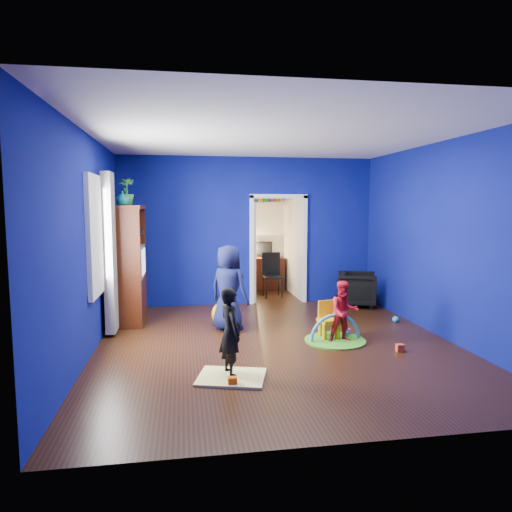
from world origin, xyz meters
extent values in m
cube|color=black|center=(0.00, 0.00, 0.00)|extent=(5.00, 5.50, 0.01)
cube|color=white|center=(0.00, 0.00, 2.90)|extent=(5.00, 5.50, 0.01)
cube|color=navy|center=(0.00, 2.75, 1.45)|extent=(5.00, 0.02, 2.90)
cube|color=navy|center=(0.00, -2.75, 1.45)|extent=(5.00, 0.02, 2.90)
cube|color=navy|center=(-2.50, 0.00, 1.45)|extent=(0.02, 5.50, 2.90)
cube|color=navy|center=(2.50, 0.00, 1.45)|extent=(0.02, 5.50, 2.90)
imported|color=black|center=(2.06, 2.20, 0.33)|extent=(0.92, 0.91, 0.66)
imported|color=black|center=(-0.77, -1.07, 0.52)|extent=(0.34, 0.43, 1.03)
imported|color=#10113C|center=(-0.59, 0.85, 0.67)|extent=(0.78, 0.76, 1.35)
imported|color=red|center=(0.97, -0.04, 0.45)|extent=(0.45, 0.35, 0.89)
imported|color=#0C6062|center=(-2.22, 1.38, 2.07)|extent=(0.26, 0.26, 0.22)
imported|color=#318734|center=(-2.22, 1.90, 2.19)|extent=(0.28, 0.28, 0.46)
cube|color=#41110A|center=(-2.22, 1.68, 0.98)|extent=(0.58, 1.14, 1.96)
cube|color=silver|center=(-2.18, 1.68, 1.02)|extent=(0.46, 0.70, 0.54)
cube|color=#F2E07A|center=(-0.77, -1.17, 0.01)|extent=(0.88, 0.78, 0.03)
sphere|color=yellow|center=(-0.64, 1.10, 0.20)|extent=(0.41, 0.41, 0.41)
cube|color=yellow|center=(0.82, 0.16, 0.25)|extent=(0.34, 0.34, 0.50)
cylinder|color=#419020|center=(0.87, 0.01, 0.01)|extent=(0.88, 0.88, 0.02)
torus|color=#3F8CD8|center=(0.87, 0.01, 0.02)|extent=(0.79, 0.12, 0.79)
cube|color=white|center=(-2.48, 0.35, 1.55)|extent=(0.03, 0.95, 1.55)
cube|color=slate|center=(-2.37, 0.90, 1.25)|extent=(0.14, 0.42, 2.40)
cube|color=white|center=(0.60, 2.75, 1.05)|extent=(1.16, 0.10, 2.10)
cube|color=#3D140A|center=(0.60, 4.26, 0.38)|extent=(0.88, 0.44, 0.75)
cube|color=black|center=(0.60, 4.38, 0.95)|extent=(0.40, 0.05, 0.32)
sphere|color=#FFD88C|center=(0.32, 4.32, 0.93)|extent=(0.14, 0.14, 0.14)
cube|color=black|center=(0.60, 3.30, 0.46)|extent=(0.40, 0.40, 0.92)
cube|color=white|center=(0.60, 4.37, 2.02)|extent=(0.88, 0.24, 0.04)
cube|color=#E74726|center=(1.58, -0.57, 0.05)|extent=(0.10, 0.08, 0.10)
sphere|color=#2290C4|center=(2.23, 0.88, 0.06)|extent=(0.11, 0.11, 0.11)
cube|color=#EB560C|center=(-0.78, -1.39, 0.05)|extent=(0.10, 0.08, 0.10)
sphere|color=green|center=(1.08, 0.17, 0.06)|extent=(0.11, 0.11, 0.11)
cube|color=#B8459B|center=(1.15, 0.27, 0.05)|extent=(0.10, 0.08, 0.10)
camera|label=1|loc=(-1.29, -6.15, 1.96)|focal=32.00mm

